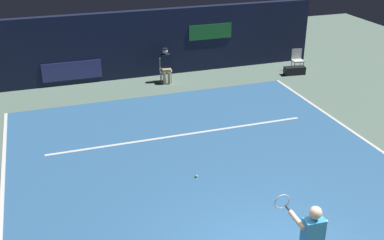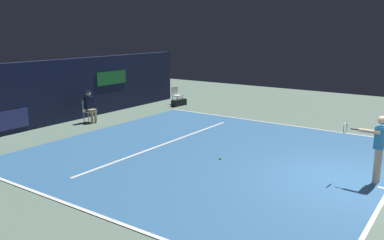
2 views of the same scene
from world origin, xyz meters
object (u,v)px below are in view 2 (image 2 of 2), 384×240
Objects in this scene: tennis_player at (378,145)px; line_judge_on_chair at (90,106)px; tennis_ball at (220,158)px; equipment_bag at (179,103)px; courtside_chair_near at (176,94)px.

tennis_player is 11.17m from line_judge_on_chair.
tennis_ball is 0.08× the size of equipment_bag.
tennis_player reaches higher than line_judge_on_chair.
line_judge_on_chair is 5.21m from equipment_bag.
line_judge_on_chair is (0.55, 11.16, -0.30)m from tennis_player.
tennis_ball is at bearing -99.63° from line_judge_on_chair.
tennis_player is 1.97× the size of courtside_chair_near.
tennis_player reaches higher than courtside_chair_near.
line_judge_on_chair reaches higher than equipment_bag.
tennis_player is 4.30m from tennis_ball.
line_judge_on_chair is 5.48m from courtside_chair_near.
tennis_player is at bearing -92.83° from line_judge_on_chair.
courtside_chair_near is at bearing 60.85° from tennis_player.
equipment_bag is at bearing -128.46° from courtside_chair_near.
line_judge_on_chair is at bearing 87.17° from tennis_player.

